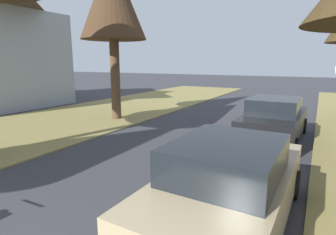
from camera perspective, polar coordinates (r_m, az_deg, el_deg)
parked_sedan_tan at (r=4.91m, az=12.57°, el=-13.98°), size 2.03×4.44×1.57m
parked_sedan_black at (r=10.62m, az=21.18°, el=-0.66°), size 2.03×4.44×1.57m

